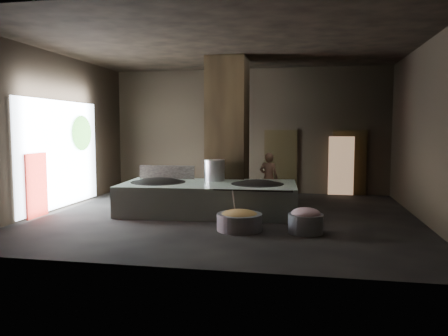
% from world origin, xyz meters
% --- Properties ---
extents(floor, '(10.00, 9.00, 0.10)m').
position_xyz_m(floor, '(0.00, 0.00, -0.05)').
color(floor, black).
rests_on(floor, ground).
extents(ceiling, '(10.00, 9.00, 0.10)m').
position_xyz_m(ceiling, '(0.00, 0.00, 4.55)').
color(ceiling, black).
rests_on(ceiling, back_wall).
extents(back_wall, '(10.00, 0.10, 4.50)m').
position_xyz_m(back_wall, '(0.00, 4.55, 2.25)').
color(back_wall, black).
rests_on(back_wall, ground).
extents(front_wall, '(10.00, 0.10, 4.50)m').
position_xyz_m(front_wall, '(0.00, -4.55, 2.25)').
color(front_wall, black).
rests_on(front_wall, ground).
extents(left_wall, '(0.10, 9.00, 4.50)m').
position_xyz_m(left_wall, '(-5.05, 0.00, 2.25)').
color(left_wall, black).
rests_on(left_wall, ground).
extents(right_wall, '(0.10, 9.00, 4.50)m').
position_xyz_m(right_wall, '(5.05, 0.00, 2.25)').
color(right_wall, black).
rests_on(right_wall, ground).
extents(pillar, '(1.20, 1.20, 4.50)m').
position_xyz_m(pillar, '(-0.30, 1.90, 2.25)').
color(pillar, black).
rests_on(pillar, ground).
extents(hearth_platform, '(4.93, 2.59, 0.83)m').
position_xyz_m(hearth_platform, '(-0.55, 0.32, 0.42)').
color(hearth_platform, '#ACBCA9').
rests_on(hearth_platform, ground).
extents(platform_cap, '(4.69, 2.25, 0.03)m').
position_xyz_m(platform_cap, '(-0.55, 0.32, 0.82)').
color(platform_cap, black).
rests_on(platform_cap, hearth_platform).
extents(wok_left, '(1.51, 1.51, 0.42)m').
position_xyz_m(wok_left, '(-2.00, 0.27, 0.75)').
color(wok_left, black).
rests_on(wok_left, hearth_platform).
extents(wok_left_rim, '(1.54, 1.54, 0.05)m').
position_xyz_m(wok_left_rim, '(-2.00, 0.27, 0.82)').
color(wok_left_rim, black).
rests_on(wok_left_rim, hearth_platform).
extents(wok_right, '(1.41, 1.41, 0.40)m').
position_xyz_m(wok_right, '(0.80, 0.37, 0.75)').
color(wok_right, black).
rests_on(wok_right, hearth_platform).
extents(wok_right_rim, '(1.44, 1.44, 0.05)m').
position_xyz_m(wok_right_rim, '(0.80, 0.37, 0.82)').
color(wok_right_rim, black).
rests_on(wok_right_rim, hearth_platform).
extents(stock_pot, '(0.58, 0.58, 0.63)m').
position_xyz_m(stock_pot, '(-0.50, 0.87, 1.13)').
color(stock_pot, silver).
rests_on(stock_pot, hearth_platform).
extents(splash_guard, '(1.67, 0.17, 0.42)m').
position_xyz_m(splash_guard, '(-2.00, 1.07, 1.03)').
color(splash_guard, black).
rests_on(splash_guard, hearth_platform).
extents(cook, '(0.63, 0.46, 1.59)m').
position_xyz_m(cook, '(0.96, 2.15, 0.80)').
color(cook, '#8E5F48').
rests_on(cook, ground).
extents(veg_basin, '(1.36, 1.36, 0.39)m').
position_xyz_m(veg_basin, '(0.61, -1.58, 0.19)').
color(veg_basin, slate).
rests_on(veg_basin, ground).
extents(veg_fill, '(0.86, 0.86, 0.26)m').
position_xyz_m(veg_fill, '(0.61, -1.58, 0.35)').
color(veg_fill, olive).
rests_on(veg_fill, veg_basin).
extents(ladle, '(0.05, 0.42, 0.75)m').
position_xyz_m(ladle, '(0.46, -1.43, 0.55)').
color(ladle, silver).
rests_on(ladle, veg_basin).
extents(meat_basin, '(0.98, 0.98, 0.43)m').
position_xyz_m(meat_basin, '(2.11, -1.58, 0.22)').
color(meat_basin, slate).
rests_on(meat_basin, ground).
extents(meat_fill, '(0.65, 0.65, 0.25)m').
position_xyz_m(meat_fill, '(2.11, -1.58, 0.45)').
color(meat_fill, '#AD6776').
rests_on(meat_fill, meat_basin).
extents(doorway_near, '(1.18, 0.08, 2.38)m').
position_xyz_m(doorway_near, '(1.20, 4.45, 1.10)').
color(doorway_near, black).
rests_on(doorway_near, ground).
extents(doorway_near_glow, '(0.87, 0.04, 2.06)m').
position_xyz_m(doorway_near_glow, '(1.19, 4.51, 1.05)').
color(doorway_near_glow, '#8C6647').
rests_on(doorway_near_glow, ground).
extents(doorway_far, '(1.18, 0.08, 2.38)m').
position_xyz_m(doorway_far, '(3.60, 4.45, 1.10)').
color(doorway_far, black).
rests_on(doorway_far, ground).
extents(doorway_far_glow, '(0.86, 0.04, 2.04)m').
position_xyz_m(doorway_far_glow, '(3.30, 4.20, 1.05)').
color(doorway_far_glow, '#8C6647').
rests_on(doorway_far_glow, ground).
extents(left_opening, '(0.04, 4.20, 3.10)m').
position_xyz_m(left_opening, '(-4.95, 0.20, 1.60)').
color(left_opening, white).
rests_on(left_opening, ground).
extents(pavilion_sliver, '(0.05, 0.90, 1.70)m').
position_xyz_m(pavilion_sliver, '(-4.88, -1.10, 0.85)').
color(pavilion_sliver, maroon).
rests_on(pavilion_sliver, ground).
extents(tree_silhouette, '(0.28, 1.10, 1.10)m').
position_xyz_m(tree_silhouette, '(-4.85, 1.30, 2.20)').
color(tree_silhouette, '#194714').
rests_on(tree_silhouette, left_opening).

